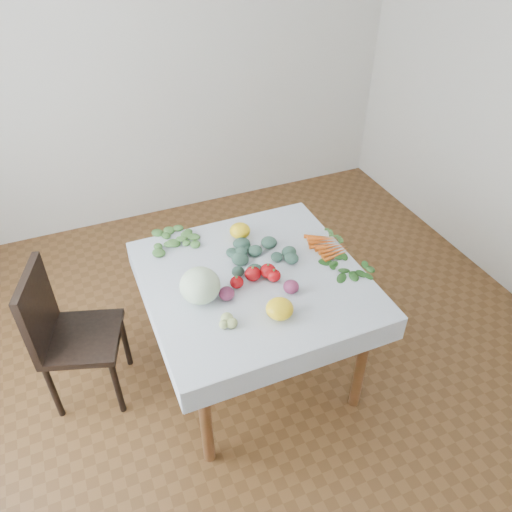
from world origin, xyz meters
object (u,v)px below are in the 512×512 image
Objects in this scene: table at (254,292)px; carrot_bunch at (328,246)px; cabbage at (200,286)px; heirloom_back at (240,231)px; chair at (64,329)px.

table is 3.69× the size of carrot_bunch.
cabbage is 0.74× the size of carrot_bunch.
cabbage reaches higher than heirloom_back.
heirloom_back is (0.06, 0.37, 0.14)m from table.
cabbage is at bearing -170.20° from table.
cabbage reaches higher than chair.
cabbage is at bearing -131.51° from heirloom_back.
table is 8.30× the size of heirloom_back.
carrot_bunch is (0.79, 0.13, -0.08)m from cabbage.
carrot_bunch reaches higher than table.
carrot_bunch is (0.42, -0.29, -0.03)m from heirloom_back.
chair is at bearing 172.52° from carrot_bunch.
carrot_bunch is at bearing -7.48° from chair.
chair is 1.10m from heirloom_back.
chair is 7.34× the size of heirloom_back.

